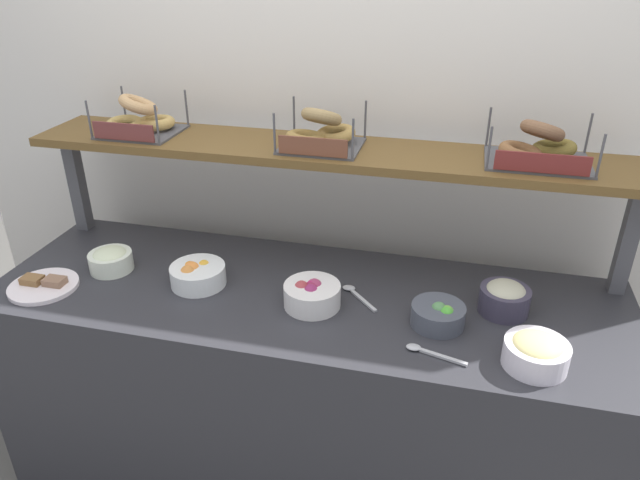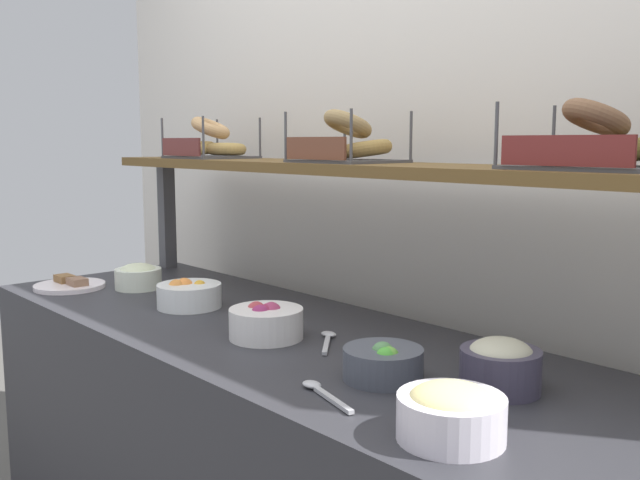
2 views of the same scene
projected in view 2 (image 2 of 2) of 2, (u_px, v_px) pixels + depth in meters
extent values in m
cube|color=silver|center=(416.00, 187.00, 2.14)|extent=(3.36, 0.06, 2.40)
cube|color=#4C4C51|center=(167.00, 216.00, 2.72)|extent=(0.05, 0.05, 0.40)
cube|color=brown|center=(351.00, 168.00, 1.94)|extent=(2.12, 0.32, 0.03)
cylinder|color=white|center=(189.00, 296.00, 2.07)|extent=(0.19, 0.19, 0.07)
sphere|color=#F99040|center=(184.00, 287.00, 2.08)|extent=(0.05, 0.05, 0.05)
sphere|color=gold|center=(199.00, 287.00, 2.08)|extent=(0.04, 0.04, 0.04)
sphere|color=orange|center=(177.00, 288.00, 2.07)|extent=(0.05, 0.05, 0.05)
sphere|color=orange|center=(186.00, 285.00, 2.10)|extent=(0.04, 0.04, 0.04)
cylinder|color=#3C374A|center=(500.00, 370.00, 1.38)|extent=(0.16, 0.16, 0.08)
ellipsoid|color=#BCB89B|center=(501.00, 353.00, 1.37)|extent=(0.12, 0.12, 0.06)
cylinder|color=white|center=(266.00, 323.00, 1.75)|extent=(0.19, 0.19, 0.08)
sphere|color=#A83D43|center=(256.00, 311.00, 1.76)|extent=(0.05, 0.05, 0.05)
sphere|color=#AB205B|center=(269.00, 312.00, 1.75)|extent=(0.05, 0.05, 0.05)
sphere|color=#90294A|center=(266.00, 313.00, 1.74)|extent=(0.05, 0.05, 0.05)
sphere|color=#932B5E|center=(260.00, 314.00, 1.73)|extent=(0.05, 0.05, 0.05)
sphere|color=#9F375C|center=(271.00, 312.00, 1.75)|extent=(0.05, 0.05, 0.05)
cylinder|color=#484D58|center=(383.00, 364.00, 1.44)|extent=(0.17, 0.17, 0.07)
sphere|color=green|center=(386.00, 358.00, 1.41)|extent=(0.04, 0.04, 0.04)
sphere|color=#6AB140|center=(389.00, 357.00, 1.41)|extent=(0.04, 0.04, 0.04)
sphere|color=#548952|center=(383.00, 353.00, 1.44)|extent=(0.05, 0.05, 0.05)
cylinder|color=white|center=(451.00, 418.00, 1.15)|extent=(0.18, 0.18, 0.07)
ellipsoid|color=#EAD98B|center=(451.00, 400.00, 1.14)|extent=(0.14, 0.14, 0.05)
cylinder|color=white|center=(138.00, 279.00, 2.34)|extent=(0.15, 0.15, 0.07)
ellipsoid|color=beige|center=(138.00, 270.00, 2.34)|extent=(0.12, 0.12, 0.05)
cylinder|color=white|center=(70.00, 286.00, 2.35)|extent=(0.23, 0.23, 0.01)
cube|color=brown|center=(65.00, 279.00, 2.37)|extent=(0.07, 0.05, 0.02)
cube|color=#8C664E|center=(77.00, 282.00, 2.32)|extent=(0.07, 0.05, 0.02)
cube|color=#B7B7BC|center=(333.00, 400.00, 1.31)|extent=(0.14, 0.05, 0.01)
ellipsoid|color=#B7B7BC|center=(312.00, 384.00, 1.39)|extent=(0.04, 0.03, 0.01)
cube|color=#B7B7BC|center=(326.00, 345.00, 1.67)|extent=(0.11, 0.11, 0.01)
ellipsoid|color=#B7B7BC|center=(329.00, 334.00, 1.76)|extent=(0.04, 0.03, 0.01)
cube|color=#4C4C51|center=(211.00, 157.00, 2.45)|extent=(0.27, 0.24, 0.01)
cylinder|color=#4C4C51|center=(162.00, 138.00, 2.46)|extent=(0.01, 0.01, 0.14)
cylinder|color=#4C4C51|center=(203.00, 138.00, 2.27)|extent=(0.01, 0.01, 0.14)
cylinder|color=#4C4C51|center=(217.00, 138.00, 2.61)|extent=(0.01, 0.01, 0.14)
cylinder|color=#4C4C51|center=(260.00, 138.00, 2.42)|extent=(0.01, 0.01, 0.14)
cube|color=brown|center=(181.00, 147.00, 2.36)|extent=(0.23, 0.01, 0.06)
torus|color=tan|center=(196.00, 148.00, 2.46)|extent=(0.18, 0.18, 0.05)
torus|color=tan|center=(226.00, 149.00, 2.44)|extent=(0.20, 0.20, 0.05)
torus|color=tan|center=(211.00, 128.00, 2.43)|extent=(0.20, 0.19, 0.09)
cube|color=#4C4C51|center=(348.00, 161.00, 1.95)|extent=(0.27, 0.24, 0.01)
cylinder|color=#4C4C51|center=(286.00, 137.00, 1.96)|extent=(0.01, 0.01, 0.14)
cylinder|color=#4C4C51|center=(351.00, 137.00, 1.76)|extent=(0.01, 0.01, 0.14)
cylinder|color=#4C4C51|center=(345.00, 137.00, 2.11)|extent=(0.01, 0.01, 0.14)
cylinder|color=#4C4C51|center=(411.00, 137.00, 1.92)|extent=(0.01, 0.01, 0.14)
cube|color=brown|center=(315.00, 148.00, 1.86)|extent=(0.23, 0.01, 0.06)
torus|color=olive|center=(328.00, 149.00, 1.96)|extent=(0.20, 0.20, 0.06)
torus|color=#A78344|center=(367.00, 149.00, 1.93)|extent=(0.19, 0.19, 0.06)
torus|color=#A28454|center=(348.00, 124.00, 1.93)|extent=(0.18, 0.18, 0.09)
cube|color=#4C4C51|center=(593.00, 168.00, 1.43)|extent=(0.33, 0.24, 0.01)
cylinder|color=#4C4C51|center=(496.00, 136.00, 1.46)|extent=(0.01, 0.01, 0.14)
cylinder|color=#4C4C51|center=(553.00, 136.00, 1.62)|extent=(0.01, 0.01, 0.14)
cube|color=maroon|center=(564.00, 151.00, 1.35)|extent=(0.28, 0.01, 0.06)
torus|color=brown|center=(561.00, 150.00, 1.45)|extent=(0.17, 0.16, 0.06)
torus|color=brown|center=(626.00, 151.00, 1.42)|extent=(0.17, 0.17, 0.06)
torus|color=brown|center=(596.00, 118.00, 1.42)|extent=(0.20, 0.20, 0.09)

